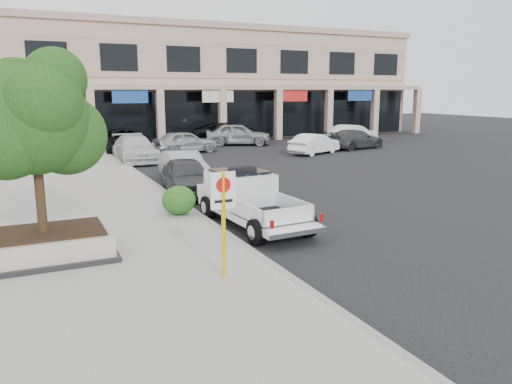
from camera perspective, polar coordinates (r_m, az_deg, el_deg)
ground at (r=12.87m, az=6.95°, el=-7.05°), size 120.00×120.00×0.00m
sidewalk at (r=16.83m, az=-20.84°, el=-3.01°), size 8.00×52.00×0.15m
curb at (r=17.52m, az=-7.88°, el=-1.79°), size 0.20×52.00×0.15m
strip_mall at (r=46.57m, az=-7.05°, el=12.30°), size 40.55×12.43×9.50m
planter at (r=12.95m, az=-23.01°, el=-5.59°), size 3.20×2.20×0.68m
planter_tree at (r=12.61m, az=-23.49°, el=7.55°), size 2.90×2.55×4.00m
no_parking_sign at (r=10.44m, az=-3.76°, el=-2.07°), size 0.55×0.09×2.30m
hedge at (r=16.20m, az=-8.81°, el=-0.94°), size 1.10×0.99×0.93m
pickup_truck at (r=15.11m, az=-0.29°, el=-0.97°), size 2.17×5.23×1.62m
curb_car_a at (r=20.03m, az=-7.93°, el=1.78°), size 2.23×4.41×1.44m
curb_car_b at (r=22.87m, az=-8.27°, el=2.89°), size 1.55×4.19×1.37m
curb_car_c at (r=29.97m, az=-13.65°, el=4.85°), size 2.22×5.21×1.50m
curb_car_d at (r=34.75m, az=-14.87°, el=5.72°), size 2.92×5.73×1.55m
lot_car_a at (r=33.42m, az=-8.13°, el=5.70°), size 4.54×2.38×1.47m
lot_car_b at (r=32.76m, az=6.70°, el=5.49°), size 4.24×2.92×1.32m
lot_car_c at (r=36.18m, az=11.25°, el=5.95°), size 4.97×2.83×1.36m
lot_car_d at (r=39.28m, az=-3.10°, el=6.76°), size 6.34×4.34×1.61m
lot_car_e at (r=37.77m, az=-2.05°, el=6.62°), size 5.27×3.75×1.67m
lot_car_f at (r=38.83m, az=10.92°, el=6.44°), size 4.85×2.81×1.51m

